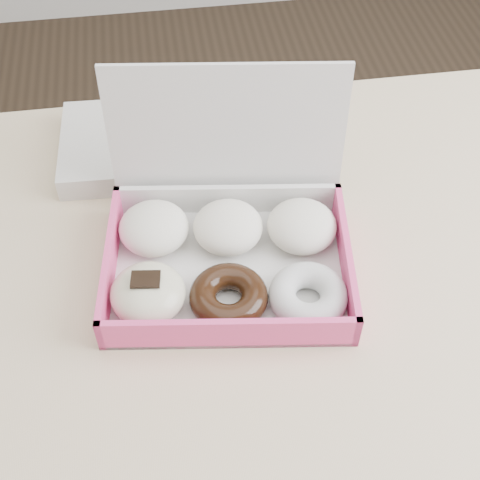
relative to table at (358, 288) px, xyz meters
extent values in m
plane|color=black|center=(0.00, 0.00, -0.67)|extent=(4.00, 4.00, 0.00)
cube|color=#D1B989|center=(0.00, 0.00, 0.06)|extent=(1.20, 0.80, 0.04)
cylinder|color=#D1B989|center=(-0.55, 0.35, -0.32)|extent=(0.05, 0.05, 0.71)
cube|color=silver|center=(-0.19, -0.01, 0.08)|extent=(0.35, 0.28, 0.01)
cube|color=#F14586|center=(-0.21, -0.12, 0.11)|extent=(0.32, 0.05, 0.05)
cube|color=silver|center=(-0.18, 0.11, 0.11)|extent=(0.32, 0.05, 0.05)
cube|color=#F14586|center=(-0.35, 0.02, 0.11)|extent=(0.04, 0.24, 0.05)
cube|color=#F14586|center=(-0.04, -0.03, 0.11)|extent=(0.04, 0.24, 0.05)
cube|color=silver|center=(-0.18, 0.13, 0.20)|extent=(0.32, 0.07, 0.24)
ellipsoid|color=white|center=(-0.29, 0.06, 0.11)|extent=(0.11, 0.11, 0.05)
ellipsoid|color=white|center=(-0.19, 0.05, 0.11)|extent=(0.11, 0.11, 0.05)
ellipsoid|color=white|center=(-0.09, 0.04, 0.11)|extent=(0.11, 0.11, 0.05)
ellipsoid|color=beige|center=(-0.30, -0.05, 0.11)|extent=(0.11, 0.11, 0.05)
cube|color=black|center=(-0.30, -0.05, 0.14)|extent=(0.04, 0.03, 0.00)
torus|color=black|center=(-0.20, -0.06, 0.10)|extent=(0.12, 0.12, 0.04)
torus|color=silver|center=(-0.10, -0.07, 0.10)|extent=(0.12, 0.12, 0.04)
cube|color=white|center=(-0.30, 0.26, 0.10)|extent=(0.25, 0.20, 0.04)
camera|label=1|loc=(-0.26, -0.57, 0.80)|focal=50.00mm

